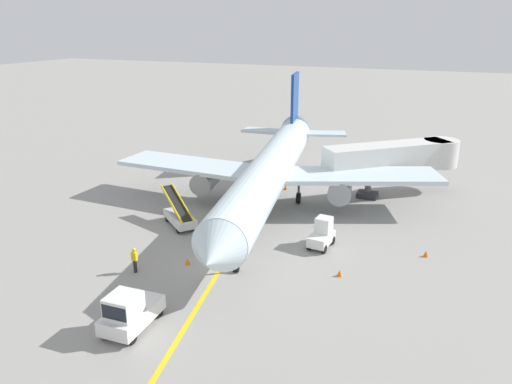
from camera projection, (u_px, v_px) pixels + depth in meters
ground_plane at (217, 264)px, 32.68m from camera, size 300.00×300.00×0.00m
taxi_line_yellow at (241, 235)px, 37.23m from camera, size 15.20×78.66×0.01m
airliner at (271, 169)px, 41.73m from camera, size 28.11×35.18×10.10m
jet_bridge at (400, 157)px, 44.96m from camera, size 11.23×10.32×4.85m
pushback_tug at (129, 312)px, 25.52m from camera, size 2.04×3.67×2.20m
baggage_tug_near_wing at (322, 234)px, 35.05m from camera, size 1.53×2.51×2.10m
belt_loader_forward_hold at (180, 216)px, 38.78m from camera, size 4.67×4.12×2.59m
ground_crew_marshaller at (203, 240)px, 34.11m from camera, size 0.36×0.24×1.70m
ground_crew_wing_walker at (135, 259)px, 31.38m from camera, size 0.36×0.24×1.70m
safety_cone_nose_left at (426, 254)px, 33.70m from camera, size 0.36×0.36×0.44m
safety_cone_nose_right at (340, 273)px, 31.10m from camera, size 0.36×0.36×0.44m
safety_cone_wingtip_left at (286, 187)px, 47.25m from camera, size 0.36×0.36×0.44m
safety_cone_wingtip_right at (252, 211)px, 41.36m from camera, size 0.36×0.36×0.44m
safety_cone_tail_area at (188, 261)px, 32.63m from camera, size 0.36×0.36×0.44m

